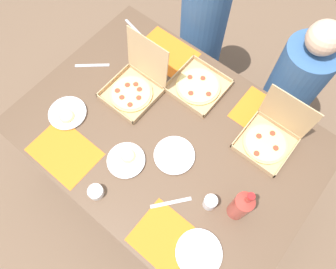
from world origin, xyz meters
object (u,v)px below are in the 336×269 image
Objects in this scene: plate_near_right at (199,253)px; diner_right_seat at (288,93)px; pizza_box_corner_left at (135,86)px; cup_dark at (150,61)px; cup_red at (210,202)px; soda_bottle at (241,206)px; diner_left_seat at (202,36)px; plate_middle at (126,160)px; plate_far_left at (174,155)px; pizza_box_edge_far at (270,137)px; condiment_bowl at (96,192)px; plate_near_left at (68,114)px; pizza_box_center at (198,86)px.

plate_near_right is 0.19× the size of diner_right_seat.
pizza_box_corner_left reaches higher than cup_dark.
soda_bottle is at bearing 24.84° from cup_red.
cup_dark is 0.61m from diner_left_seat.
soda_bottle is 3.70× the size of cup_red.
pizza_box_corner_left is 1.45× the size of plate_near_right.
cup_red is 0.08× the size of diner_right_seat.
pizza_box_corner_left is 1.06m from diner_right_seat.
cup_dark is at bearing 118.90° from plate_middle.
pizza_box_corner_left is 3.32× the size of cup_dark.
pizza_box_edge_far is at bearing 49.27° from plate_far_left.
pizza_box_corner_left is 4.10× the size of condiment_bowl.
condiment_bowl is (0.30, -0.77, -0.03)m from cup_dark.
plate_far_left is (0.63, 0.19, -0.00)m from plate_near_left.
diner_right_seat is (0.73, 0.00, -0.04)m from diner_left_seat.
plate_near_right is 0.18× the size of diner_left_seat.
plate_near_right is at bearing -38.02° from plate_far_left.
pizza_box_edge_far is 1.44× the size of plate_near_left.
plate_near_right is at bearing -95.18° from soda_bottle.
cup_red is (-0.12, -0.06, -0.09)m from soda_bottle.
diner_right_seat is (0.75, 0.55, -0.29)m from cup_dark.
pizza_box_center is at bearing -57.67° from diner_left_seat.
plate_middle is at bearing -132.11° from pizza_box_edge_far.
diner_right_seat is at bearing 68.09° from plate_middle.
soda_bottle is (0.02, 0.27, 0.12)m from plate_near_right.
plate_middle is (0.45, 0.00, 0.00)m from plate_near_left.
cup_dark is 0.08× the size of diner_left_seat.
pizza_box_center is 0.77m from plate_near_left.
plate_near_left is 0.45m from plate_middle.
pizza_box_edge_far is 0.44m from soda_bottle.
soda_bottle reaches higher than cup_dark.
condiment_bowl is 0.07× the size of diner_right_seat.
plate_far_left is 0.18× the size of diner_left_seat.
cup_red reaches higher than plate_near_left.
condiment_bowl is (-0.48, -0.32, -0.02)m from cup_red.
plate_far_left is at bearing 141.98° from plate_near_right.
plate_middle is at bearing -166.27° from soda_bottle.
diner_right_seat reaches higher than condiment_bowl.
diner_right_seat reaches higher than plate_far_left.
pizza_box_edge_far is 1.53× the size of plate_middle.
plate_near_right is at bearing -37.58° from cup_dark.
plate_near_right is at bearing -30.30° from pizza_box_corner_left.
diner_left_seat is (-0.04, 0.74, -0.26)m from pizza_box_corner_left.
soda_bottle is (0.08, -0.43, 0.08)m from pizza_box_edge_far.
condiment_bowl is (-0.52, -0.80, -0.03)m from pizza_box_edge_far.
plate_near_left is 1.06m from soda_bottle.
pizza_box_center is 0.26× the size of diner_right_seat.
plate_far_left is 0.45m from condiment_bowl.
pizza_box_center is at bearing -130.93° from diner_right_seat.
plate_far_left is 0.61m from cup_dark.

